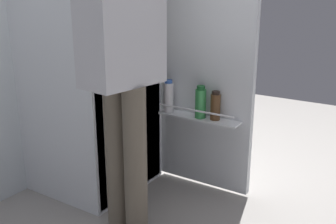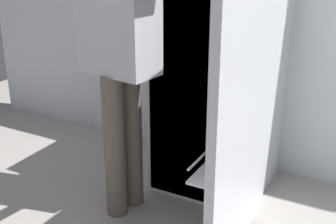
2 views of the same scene
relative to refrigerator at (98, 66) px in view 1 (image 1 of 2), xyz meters
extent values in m
plane|color=gray|center=(-0.02, -0.52, -0.82)|extent=(5.84, 5.84, 0.00)
cube|color=silver|center=(-0.02, 0.42, 0.39)|extent=(4.40, 0.10, 2.41)
cube|color=silver|center=(-0.02, 0.05, 0.00)|extent=(0.66, 0.64, 1.64)
cube|color=white|center=(-0.02, -0.27, 0.00)|extent=(0.62, 0.01, 1.60)
cube|color=white|center=(-0.02, -0.22, 0.09)|extent=(0.58, 0.09, 0.01)
cube|color=silver|center=(0.33, -0.60, 0.01)|extent=(0.05, 0.65, 1.59)
cube|color=white|center=(0.25, -0.60, -0.31)|extent=(0.11, 0.54, 0.01)
cylinder|color=silver|center=(0.20, -0.60, -0.25)|extent=(0.01, 0.52, 0.01)
cylinder|color=white|center=(0.25, -0.37, -0.21)|extent=(0.06, 0.06, 0.19)
cylinder|color=#335BB2|center=(0.25, -0.37, -0.10)|extent=(0.05, 0.05, 0.02)
cylinder|color=brown|center=(0.26, -0.71, -0.23)|extent=(0.06, 0.06, 0.16)
cylinder|color=black|center=(0.26, -0.71, -0.14)|extent=(0.05, 0.05, 0.02)
cylinder|color=green|center=(0.25, -0.61, -0.22)|extent=(0.07, 0.07, 0.18)
cylinder|color=#195B28|center=(0.25, -0.61, -0.11)|extent=(0.05, 0.05, 0.02)
cylinder|color=gold|center=(0.04, -0.22, 0.14)|extent=(0.08, 0.08, 0.09)
cylinder|color=#665B4C|center=(-0.36, -0.44, -0.40)|extent=(0.12, 0.12, 0.83)
cylinder|color=#665B4C|center=(-0.38, -0.58, -0.40)|extent=(0.12, 0.12, 0.83)
cube|color=silver|center=(-0.37, -0.51, 0.31)|extent=(0.43, 0.28, 0.59)
cylinder|color=silver|center=(-0.34, -0.31, 0.28)|extent=(0.08, 0.08, 0.55)
camera|label=1|loc=(-1.87, -1.74, 0.46)|focal=42.74mm
camera|label=2|loc=(0.95, -2.43, 0.70)|focal=48.68mm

